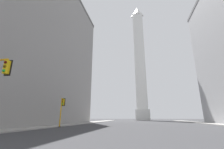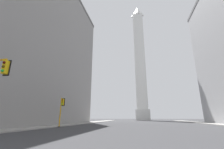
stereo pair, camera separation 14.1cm
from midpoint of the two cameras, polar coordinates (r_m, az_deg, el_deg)
The scene contains 4 objects.
sidewalk_left at distance 35.90m, azimuth -17.04°, elevation -17.75°, with size 5.00×102.52×0.15m, color gray.
building_left at distance 42.00m, azimuth -30.95°, elevation 10.48°, with size 19.48×46.09×37.35m.
obelisk at distance 92.94m, azimuth 10.48°, elevation 5.39°, with size 7.60×7.60×73.13m.
traffic_light_mid_left at distance 27.74m, azimuth -18.68°, elevation -11.83°, with size 0.78×0.51×4.83m.
Camera 1 is at (-0.70, -1.22, 1.51)m, focal length 24.00 mm.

